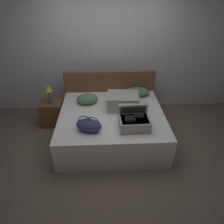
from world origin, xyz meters
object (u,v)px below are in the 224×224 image
at_px(bed, 112,126).
at_px(nightstand, 53,113).
at_px(table_lamp, 48,90).
at_px(hard_case_medium, 134,121).
at_px(pillow_center_head, 138,92).
at_px(pillow_near_headboard, 87,99).
at_px(duffel_bag, 89,125).
at_px(hard_case_large, 123,101).

bearing_deg(bed, nightstand, 154.58).
distance_m(nightstand, table_lamp, 0.52).
bearing_deg(hard_case_medium, pillow_center_head, 76.06).
xyz_separation_m(hard_case_medium, table_lamp, (-1.53, 0.99, 0.08)).
bearing_deg(nightstand, pillow_near_headboard, -14.18).
bearing_deg(bed, duffel_bag, -127.11).
relative_size(nightstand, table_lamp, 1.40).
xyz_separation_m(hard_case_medium, pillow_center_head, (0.23, 1.06, -0.03)).
bearing_deg(duffel_bag, hard_case_medium, 5.49).
distance_m(bed, hard_case_large, 0.50).
xyz_separation_m(pillow_center_head, table_lamp, (-1.76, -0.07, 0.12)).
bearing_deg(table_lamp, pillow_center_head, 2.37).
bearing_deg(hard_case_medium, bed, 126.21).
bearing_deg(hard_case_large, pillow_near_headboard, 166.70).
relative_size(duffel_bag, nightstand, 0.88).
height_order(pillow_center_head, nightstand, pillow_center_head).
bearing_deg(hard_case_large, hard_case_medium, -73.86).
height_order(bed, hard_case_medium, hard_case_medium).
bearing_deg(pillow_near_headboard, bed, -40.40).
distance_m(hard_case_medium, pillow_center_head, 1.09).
distance_m(hard_case_large, duffel_bag, 0.88).
bearing_deg(pillow_center_head, hard_case_large, -127.03).
relative_size(duffel_bag, pillow_near_headboard, 1.11).
distance_m(pillow_center_head, table_lamp, 1.76).
height_order(pillow_near_headboard, pillow_center_head, pillow_near_headboard).
xyz_separation_m(hard_case_medium, nightstand, (-1.53, 0.99, -0.44)).
distance_m(bed, table_lamp, 1.41).
relative_size(bed, table_lamp, 5.07).
distance_m(hard_case_medium, pillow_near_headboard, 1.12).
bearing_deg(nightstand, hard_case_large, -15.76).
bearing_deg(pillow_center_head, hard_case_medium, -102.08).
bearing_deg(hard_case_large, nightstand, 168.50).
xyz_separation_m(pillow_near_headboard, table_lamp, (-0.75, 0.19, 0.11)).
xyz_separation_m(duffel_bag, table_lamp, (-0.82, 1.06, 0.09)).
distance_m(duffel_bag, table_lamp, 1.35).
relative_size(pillow_center_head, nightstand, 0.88).
bearing_deg(table_lamp, pillow_near_headboard, -14.18).
bearing_deg(pillow_center_head, table_lamp, -177.63).
height_order(pillow_near_headboard, table_lamp, table_lamp).
bearing_deg(bed, pillow_center_head, 48.87).
height_order(hard_case_large, hard_case_medium, hard_case_medium).
distance_m(bed, pillow_center_head, 0.93).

